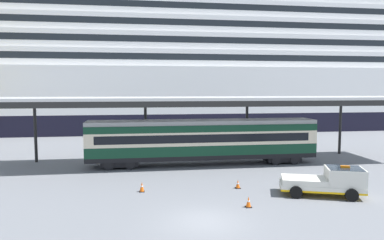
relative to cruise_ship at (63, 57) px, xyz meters
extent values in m
plane|color=slate|center=(17.28, -50.72, -12.81)|extent=(400.00, 400.00, 0.00)
cube|color=black|center=(0.03, 0.01, -11.26)|extent=(150.37, 30.76, 3.10)
cube|color=silver|center=(0.03, 0.01, -6.10)|extent=(150.37, 30.76, 7.22)
cube|color=silver|center=(0.03, 0.01, -1.14)|extent=(138.34, 28.30, 2.70)
cube|color=black|center=(0.03, -14.09, -1.00)|extent=(132.32, 0.12, 0.97)
cube|color=silver|center=(0.03, 0.01, 1.57)|extent=(132.81, 27.17, 2.70)
cube|color=black|center=(0.03, -13.52, 1.70)|extent=(127.03, 0.12, 0.97)
cube|color=silver|center=(0.03, 0.01, 4.27)|extent=(127.27, 26.04, 2.70)
cube|color=black|center=(0.03, -12.96, 4.41)|extent=(121.74, 0.12, 0.97)
cube|color=silver|center=(0.03, 0.01, 6.97)|extent=(121.74, 24.91, 2.70)
cube|color=black|center=(0.03, -12.39, 7.11)|extent=(116.45, 0.12, 0.97)
cube|color=silver|center=(0.03, 0.01, 9.68)|extent=(116.21, 23.77, 2.70)
cube|color=#B7B7B7|center=(19.58, -36.39, -6.75)|extent=(41.24, 6.45, 0.25)
cube|color=black|center=(19.58, -39.52, -7.13)|extent=(41.24, 0.20, 0.50)
cylinder|color=black|center=(4.11, -33.57, -9.84)|extent=(0.28, 0.28, 5.93)
cylinder|color=black|center=(14.42, -33.57, -9.84)|extent=(0.28, 0.28, 5.93)
cylinder|color=black|center=(24.73, -33.57, -9.84)|extent=(0.28, 0.28, 5.93)
cylinder|color=black|center=(35.04, -33.57, -9.84)|extent=(0.28, 0.28, 5.93)
cube|color=black|center=(19.58, -36.89, -11.96)|extent=(20.74, 2.80, 0.40)
cube|color=#0F3823|center=(19.58, -36.89, -11.31)|extent=(20.74, 2.80, 0.90)
cube|color=beige|center=(19.58, -36.89, -10.26)|extent=(20.74, 2.80, 1.20)
cube|color=black|center=(19.58, -38.26, -10.21)|extent=(19.08, 0.08, 0.72)
cube|color=#0F3823|center=(19.58, -36.89, -9.36)|extent=(20.74, 2.80, 0.60)
cube|color=gray|center=(19.58, -36.89, -8.88)|extent=(20.74, 2.69, 0.36)
cube|color=black|center=(12.11, -36.89, -12.36)|extent=(3.20, 2.35, 0.50)
cylinder|color=black|center=(11.21, -38.07, -12.39)|extent=(0.84, 0.12, 0.84)
cylinder|color=black|center=(13.01, -38.07, -12.39)|extent=(0.84, 0.12, 0.84)
cube|color=black|center=(27.04, -36.89, -12.36)|extent=(3.20, 2.35, 0.50)
cylinder|color=black|center=(26.14, -38.07, -12.39)|extent=(0.84, 0.12, 0.84)
cylinder|color=black|center=(27.94, -38.07, -12.39)|extent=(0.84, 0.12, 0.84)
cube|color=silver|center=(25.59, -47.26, -12.23)|extent=(5.57, 3.57, 0.36)
cube|color=#F2B20C|center=(25.59, -47.26, -12.36)|extent=(5.57, 3.59, 0.12)
cube|color=silver|center=(26.97, -47.73, -11.50)|extent=(2.78, 2.55, 1.10)
cube|color=#19232D|center=(26.97, -47.73, -11.15)|extent=(2.56, 2.41, 0.44)
cube|color=orange|center=(26.97, -47.73, -10.87)|extent=(0.59, 0.37, 0.16)
cube|color=silver|center=(24.61, -46.92, -11.87)|extent=(3.38, 2.76, 0.36)
cylinder|color=black|center=(27.49, -46.85, -12.41)|extent=(0.84, 0.49, 0.80)
cylinder|color=black|center=(26.85, -48.74, -12.41)|extent=(0.84, 0.49, 0.80)
cylinder|color=black|center=(24.34, -45.77, -12.41)|extent=(0.84, 0.49, 0.80)
cylinder|color=black|center=(23.70, -47.67, -12.41)|extent=(0.84, 0.49, 0.80)
cube|color=black|center=(13.99, -44.82, -12.79)|extent=(0.36, 0.36, 0.04)
cone|color=#EA590F|center=(13.99, -44.82, -12.45)|extent=(0.30, 0.30, 0.64)
cylinder|color=white|center=(13.99, -44.82, -12.42)|extent=(0.17, 0.17, 0.09)
cube|color=black|center=(20.65, -44.93, -12.79)|extent=(0.36, 0.36, 0.04)
cone|color=#EA590F|center=(20.65, -44.93, -12.48)|extent=(0.30, 0.30, 0.57)
cylinder|color=white|center=(20.65, -44.93, -12.46)|extent=(0.17, 0.17, 0.08)
cube|color=black|center=(20.20, -48.88, -12.79)|extent=(0.36, 0.36, 0.04)
cone|color=#EA590F|center=(20.20, -48.88, -12.46)|extent=(0.30, 0.30, 0.61)
cylinder|color=white|center=(20.20, -48.88, -12.43)|extent=(0.17, 0.17, 0.08)
camera|label=1|loc=(13.99, -68.54, -5.84)|focal=33.19mm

